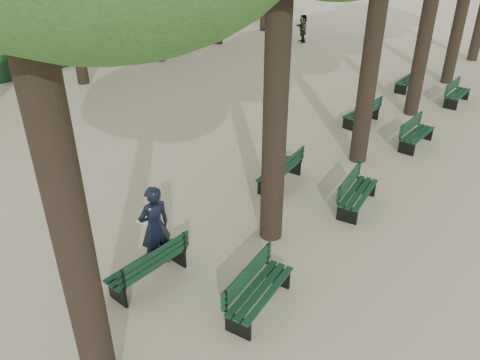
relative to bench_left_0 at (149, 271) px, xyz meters
The scene contains 15 objects.
ground 0.48m from the bench_left_0, 157.53° to the right, with size 120.00×120.00×0.00m, color #C0B591.
bench_left_0 is the anchor object (origin of this frame).
bench_left_1 5.07m from the bench_left_0, 90.00° to the left, with size 0.68×1.83×0.92m.
bench_left_2 10.69m from the bench_left_0, 90.00° to the left, with size 0.81×1.86×0.92m.
bench_left_3 15.69m from the bench_left_0, 90.00° to the left, with size 0.61×1.81×0.92m.
bench_right_0 2.37m from the bench_left_0, 17.09° to the left, with size 0.73×1.84×0.92m.
bench_right_1 5.66m from the bench_left_0, 66.40° to the left, with size 0.76×1.85×0.92m.
bench_right_2 10.16m from the bench_left_0, 77.11° to the left, with size 0.68×1.83×0.92m.
bench_right_3 15.19m from the bench_left_0, 81.42° to the left, with size 0.65×1.82×0.92m.
man_with_map 0.90m from the bench_left_0, 116.78° to the left, with size 0.73×0.84×1.91m.
pedestrian_d 26.15m from the bench_left_0, 94.90° to the left, with size 0.88×0.36×1.80m, color #262628.
pedestrian_e 22.89m from the bench_left_0, 111.66° to the left, with size 1.51×0.33×1.63m, color #262628.
pedestrian_a 25.03m from the bench_left_0, 102.17° to the left, with size 0.83×0.34×1.71m, color #262628.
fence 18.81m from the bench_left_0, 144.78° to the left, with size 0.08×42.00×0.90m, color black.
hedge 19.39m from the bench_left_0, 145.97° to the left, with size 1.20×42.00×1.20m, color #17451D.
Camera 1 is at (6.27, -4.76, 6.50)m, focal length 35.00 mm.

